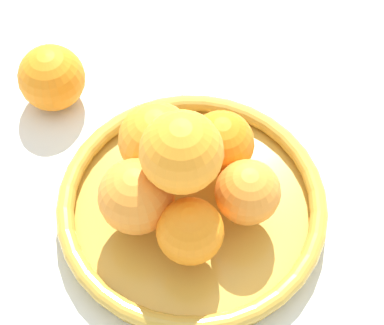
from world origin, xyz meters
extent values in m
plane|color=silver|center=(0.00, 0.00, 0.00)|extent=(4.00, 4.00, 0.00)
cylinder|color=gold|center=(0.00, 0.00, 0.01)|extent=(0.29, 0.29, 0.01)
torus|color=gold|center=(0.00, 0.00, 0.02)|extent=(0.30, 0.30, 0.02)
sphere|color=orange|center=(0.02, -0.05, 0.07)|extent=(0.07, 0.07, 0.07)
sphere|color=orange|center=(0.06, 0.00, 0.08)|extent=(0.08, 0.08, 0.08)
sphere|color=orange|center=(0.02, 0.06, 0.07)|extent=(0.08, 0.08, 0.08)
sphere|color=orange|center=(-0.04, 0.04, 0.07)|extent=(0.07, 0.07, 0.07)
sphere|color=orange|center=(-0.05, -0.04, 0.07)|extent=(0.07, 0.07, 0.07)
sphere|color=orange|center=(0.00, 0.01, 0.13)|extent=(0.08, 0.08, 0.08)
sphere|color=orange|center=(0.23, 0.03, 0.04)|extent=(0.08, 0.08, 0.08)
camera|label=1|loc=(-0.27, 0.21, 0.63)|focal=60.00mm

